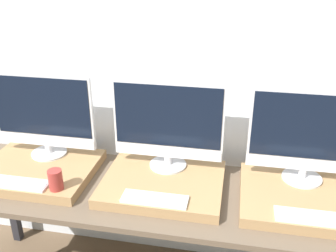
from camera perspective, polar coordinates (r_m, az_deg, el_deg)
wall_back at (r=2.07m, az=1.20°, el=9.84°), size 8.00×0.04×2.60m
workbench at (r=1.99m, az=-0.95°, el=-11.34°), size 2.31×0.65×0.72m
wooden_riser_left at (r=2.20m, az=-19.17°, el=-6.31°), size 0.62×0.50×0.05m
monitor_left at (r=2.19m, az=-18.44°, el=1.67°), size 0.58×0.20×0.48m
keyboard_left at (r=2.05m, az=-21.83°, el=-8.08°), size 0.31×0.10×0.01m
mug at (r=1.93m, az=-16.77°, el=-7.85°), size 0.07×0.07×0.10m
wooden_riser_center at (r=1.97m, az=-0.78°, el=-8.71°), size 0.62×0.50×0.05m
monitor_center at (r=1.95m, az=-0.01°, el=0.23°), size 0.58×0.20×0.48m
keyboard_center at (r=1.79m, az=-2.04°, el=-11.04°), size 0.31×0.10×0.01m
wooden_riser_right at (r=1.97m, az=20.07°, el=-10.34°), size 0.62×0.50×0.05m
monitor_right at (r=1.96m, az=20.70°, el=-1.41°), size 0.58×0.20×0.48m
keyboard_right at (r=1.80m, az=21.01°, el=-12.83°), size 0.31×0.10×0.01m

